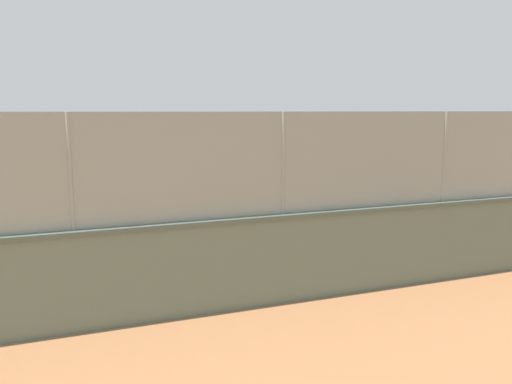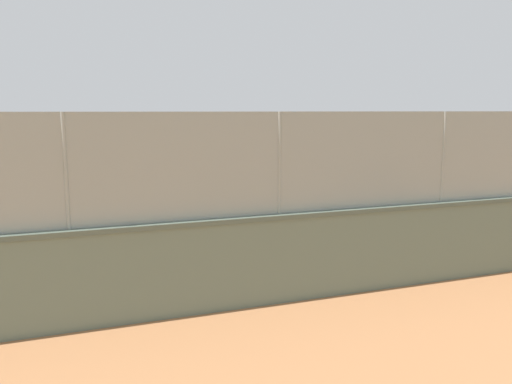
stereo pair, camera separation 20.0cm
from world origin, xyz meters
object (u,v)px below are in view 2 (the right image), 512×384
at_px(player_baseline_waiting, 388,176).
at_px(player_foreground_swinging, 98,194).
at_px(sports_ball, 407,187).
at_px(player_near_wall_returning, 111,208).

height_order(player_baseline_waiting, player_foreground_swinging, player_baseline_waiting).
height_order(player_baseline_waiting, sports_ball, player_baseline_waiting).
bearing_deg(player_near_wall_returning, player_baseline_waiting, -164.10).
bearing_deg(player_baseline_waiting, player_foreground_swinging, 1.98).
distance_m(player_near_wall_returning, sports_ball, 8.80).
xyz_separation_m(player_foreground_swinging, player_near_wall_returning, (-0.24, 2.39, -0.01)).
relative_size(player_baseline_waiting, player_near_wall_returning, 1.07).
relative_size(player_baseline_waiting, player_foreground_swinging, 1.06).
height_order(player_foreground_swinging, sports_ball, player_foreground_swinging).
distance_m(player_baseline_waiting, player_near_wall_returning, 9.96).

